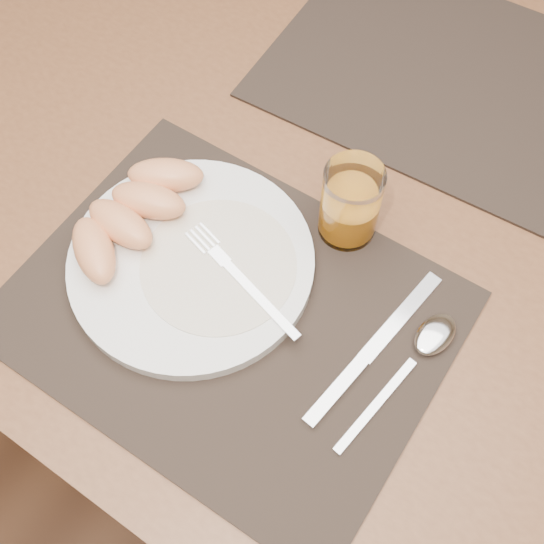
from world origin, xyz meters
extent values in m
plane|color=brown|center=(0.00, 0.00, 0.00)|extent=(5.00, 5.00, 0.00)
cube|color=brown|center=(0.00, 0.00, 0.73)|extent=(1.40, 0.90, 0.04)
cylinder|color=brown|center=(-0.62, 0.37, 0.35)|extent=(0.06, 0.06, 0.71)
cube|color=#2C221B|center=(-0.01, -0.22, 0.75)|extent=(0.45, 0.36, 0.00)
cube|color=#2C221B|center=(0.02, 0.22, 0.75)|extent=(0.47, 0.38, 0.00)
cylinder|color=white|center=(-0.08, -0.20, 0.76)|extent=(0.27, 0.27, 0.02)
cylinder|color=white|center=(-0.05, -0.19, 0.77)|extent=(0.17, 0.17, 0.00)
cube|color=silver|center=(0.01, -0.20, 0.77)|extent=(0.11, 0.04, 0.00)
cube|color=silver|center=(-0.05, -0.18, 0.77)|extent=(0.03, 0.02, 0.00)
cube|color=silver|center=(-0.08, -0.17, 0.77)|extent=(0.04, 0.03, 0.00)
cube|color=silver|center=(0.14, -0.12, 0.76)|extent=(0.03, 0.13, 0.00)
cube|color=silver|center=(0.13, -0.23, 0.76)|extent=(0.03, 0.09, 0.01)
cube|color=silver|center=(0.17, -0.22, 0.76)|extent=(0.03, 0.13, 0.00)
ellipsoid|color=silver|center=(0.18, -0.12, 0.76)|extent=(0.04, 0.06, 0.01)
cylinder|color=white|center=(0.04, -0.06, 0.80)|extent=(0.07, 0.07, 0.10)
cylinder|color=orange|center=(0.04, -0.06, 0.78)|extent=(0.06, 0.06, 0.05)
ellipsoid|color=#E7965E|center=(-0.16, -0.25, 0.79)|extent=(0.10, 0.08, 0.03)
ellipsoid|color=#E7965E|center=(-0.16, -0.21, 0.79)|extent=(0.09, 0.05, 0.03)
ellipsoid|color=#E7965E|center=(-0.16, -0.17, 0.79)|extent=(0.10, 0.07, 0.03)
ellipsoid|color=#E7965E|center=(-0.16, -0.13, 0.79)|extent=(0.10, 0.08, 0.03)
camera|label=1|loc=(0.20, -0.45, 1.41)|focal=45.00mm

